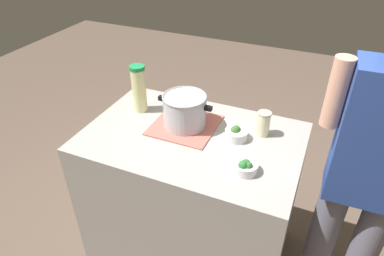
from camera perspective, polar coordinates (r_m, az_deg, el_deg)
The scene contains 9 objects.
ground_plane at distance 2.50m, azimuth 0.00°, elevation -19.13°, with size 8.00×8.00×0.00m, color brown.
counter_slab at distance 2.14m, azimuth 0.00°, elevation -11.58°, with size 1.16×0.77×0.94m, color #9F9993.
dish_cloth at distance 1.91m, azimuth -1.18°, elevation 0.49°, with size 0.35×0.35×0.01m, color #B96256.
cooking_pot at distance 1.86m, azimuth -1.21°, elevation 3.00°, with size 0.31×0.24×0.18m.
lemonade_pitcher at distance 2.02m, azimuth -8.81°, elevation 6.49°, with size 0.09×0.09×0.28m.
mason_jar at distance 1.85m, azimuth 11.77°, elevation 0.73°, with size 0.07×0.07×0.14m.
broccoli_bowl_front at distance 1.81m, azimuth 7.34°, elevation -0.91°, with size 0.12×0.12×0.08m.
broccoli_bowl_center at distance 1.61m, azimuth 8.86°, elevation -6.37°, with size 0.12×0.12×0.07m.
person_cook at distance 1.72m, azimuth 26.83°, elevation -8.23°, with size 0.50×0.21×1.70m.
Camera 1 is at (0.59, -1.38, 1.99)m, focal length 32.09 mm.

